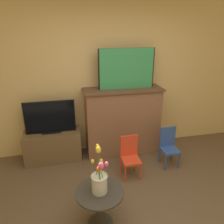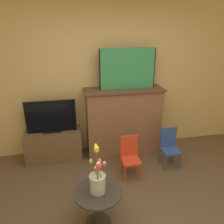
{
  "view_description": "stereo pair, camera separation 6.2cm",
  "coord_description": "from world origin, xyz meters",
  "views": [
    {
      "loc": [
        -0.72,
        -1.53,
        2.16
      ],
      "look_at": [
        -0.11,
        1.23,
        1.04
      ],
      "focal_mm": 35.0,
      "sensor_mm": 36.0,
      "label": 1
    },
    {
      "loc": [
        -0.66,
        -1.55,
        2.16
      ],
      "look_at": [
        -0.11,
        1.23,
        1.04
      ],
      "focal_mm": 35.0,
      "sensor_mm": 36.0,
      "label": 2
    }
  ],
  "objects": [
    {
      "name": "wall_back",
      "position": [
        0.0,
        2.13,
        1.35
      ],
      "size": [
        8.0,
        0.06,
        2.7
      ],
      "color": "tan",
      "rests_on": "ground"
    },
    {
      "name": "fireplace_mantel",
      "position": [
        0.22,
        1.88,
        0.61
      ],
      "size": [
        1.34,
        0.48,
        1.19
      ],
      "color": "brown",
      "rests_on": "ground"
    },
    {
      "name": "painting",
      "position": [
        0.28,
        1.89,
        1.51
      ],
      "size": [
        0.94,
        0.03,
        0.65
      ],
      "color": "black",
      "rests_on": "fireplace_mantel"
    },
    {
      "name": "tv_stand",
      "position": [
        -1.0,
        1.87,
        0.25
      ],
      "size": [
        0.92,
        0.42,
        0.51
      ],
      "color": "brown",
      "rests_on": "ground"
    },
    {
      "name": "tv_monitor",
      "position": [
        -1.0,
        1.88,
        0.77
      ],
      "size": [
        0.81,
        0.12,
        0.55
      ],
      "color": "black",
      "rests_on": "tv_stand"
    },
    {
      "name": "chair_red",
      "position": [
        0.16,
        1.17,
        0.35
      ],
      "size": [
        0.27,
        0.27,
        0.64
      ],
      "color": "red",
      "rests_on": "ground"
    },
    {
      "name": "chair_blue",
      "position": [
        0.86,
        1.31,
        0.35
      ],
      "size": [
        0.27,
        0.27,
        0.64
      ],
      "color": "#2D4C99",
      "rests_on": "ground"
    },
    {
      "name": "side_table",
      "position": [
        -0.44,
        0.35,
        0.31
      ],
      "size": [
        0.54,
        0.54,
        0.48
      ],
      "color": "#332D28",
      "rests_on": "ground"
    },
    {
      "name": "vase_tulips",
      "position": [
        -0.44,
        0.35,
        0.63
      ],
      "size": [
        0.18,
        0.28,
        0.53
      ],
      "color": "beige",
      "rests_on": "side_table"
    }
  ]
}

